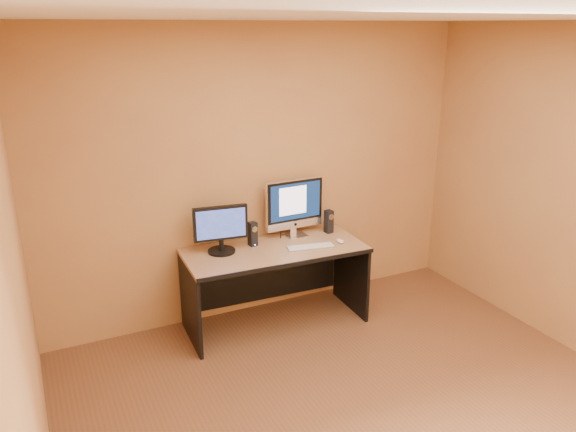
% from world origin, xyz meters
% --- Properties ---
extents(floor, '(4.00, 4.00, 0.00)m').
position_xyz_m(floor, '(0.00, 0.00, 0.00)').
color(floor, brown).
rests_on(floor, ground).
extents(walls, '(4.00, 4.00, 2.60)m').
position_xyz_m(walls, '(0.00, 0.00, 1.30)').
color(walls, '#AA7E44').
rests_on(walls, ground).
extents(ceiling, '(4.00, 4.00, 0.00)m').
position_xyz_m(ceiling, '(0.00, 0.00, 2.60)').
color(ceiling, white).
rests_on(ceiling, walls).
extents(desk, '(1.59, 0.75, 0.72)m').
position_xyz_m(desk, '(-0.04, 1.62, 0.36)').
color(desk, '#AA8055').
rests_on(desk, ground).
extents(imac, '(0.56, 0.22, 0.54)m').
position_xyz_m(imac, '(0.26, 1.82, 0.99)').
color(imac, silver).
rests_on(imac, desk).
extents(second_monitor, '(0.50, 0.29, 0.41)m').
position_xyz_m(second_monitor, '(-0.48, 1.75, 0.93)').
color(second_monitor, black).
rests_on(second_monitor, desk).
extents(speaker_left, '(0.08, 0.08, 0.22)m').
position_xyz_m(speaker_left, '(-0.18, 1.78, 0.83)').
color(speaker_left, black).
rests_on(speaker_left, desk).
extents(speaker_right, '(0.07, 0.08, 0.22)m').
position_xyz_m(speaker_right, '(0.58, 1.77, 0.83)').
color(speaker_right, black).
rests_on(speaker_right, desk).
extents(keyboard, '(0.43, 0.19, 0.02)m').
position_xyz_m(keyboard, '(0.25, 1.51, 0.73)').
color(keyboard, silver).
rests_on(keyboard, desk).
extents(mouse, '(0.06, 0.10, 0.04)m').
position_xyz_m(mouse, '(0.54, 1.50, 0.74)').
color(mouse, silver).
rests_on(mouse, desk).
extents(cable_a, '(0.09, 0.20, 0.01)m').
position_xyz_m(cable_a, '(0.30, 1.92, 0.73)').
color(cable_a, black).
rests_on(cable_a, desk).
extents(cable_b, '(0.08, 0.16, 0.01)m').
position_xyz_m(cable_b, '(0.15, 1.91, 0.73)').
color(cable_b, black).
rests_on(cable_b, desk).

